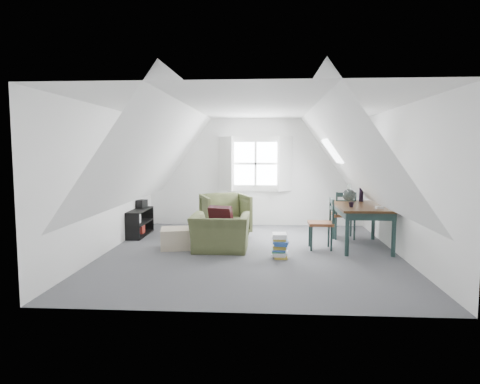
# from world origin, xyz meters

# --- Properties ---
(floor) EXTENTS (5.50, 5.50, 0.00)m
(floor) POSITION_xyz_m (0.00, 0.00, 0.00)
(floor) COLOR #4E4F53
(floor) RESTS_ON ground
(ceiling) EXTENTS (5.50, 5.50, 0.00)m
(ceiling) POSITION_xyz_m (0.00, 0.00, 2.50)
(ceiling) COLOR white
(ceiling) RESTS_ON wall_back
(wall_back) EXTENTS (5.00, 0.00, 5.00)m
(wall_back) POSITION_xyz_m (0.00, 2.75, 1.25)
(wall_back) COLOR white
(wall_back) RESTS_ON ground
(wall_front) EXTENTS (5.00, 0.00, 5.00)m
(wall_front) POSITION_xyz_m (0.00, -2.75, 1.25)
(wall_front) COLOR white
(wall_front) RESTS_ON ground
(wall_left) EXTENTS (0.00, 5.50, 5.50)m
(wall_left) POSITION_xyz_m (-2.50, 0.00, 1.25)
(wall_left) COLOR white
(wall_left) RESTS_ON ground
(wall_right) EXTENTS (0.00, 5.50, 5.50)m
(wall_right) POSITION_xyz_m (2.50, 0.00, 1.25)
(wall_right) COLOR white
(wall_right) RESTS_ON ground
(slope_left) EXTENTS (3.19, 5.50, 4.48)m
(slope_left) POSITION_xyz_m (-1.55, 0.00, 1.78)
(slope_left) COLOR white
(slope_left) RESTS_ON wall_left
(slope_right) EXTENTS (3.19, 5.50, 4.48)m
(slope_right) POSITION_xyz_m (1.55, 0.00, 1.78)
(slope_right) COLOR white
(slope_right) RESTS_ON wall_right
(dormer_window) EXTENTS (1.71, 0.35, 1.30)m
(dormer_window) POSITION_xyz_m (0.00, 2.68, 1.45)
(dormer_window) COLOR white
(dormer_window) RESTS_ON wall_back
(skylight) EXTENTS (0.35, 0.75, 0.47)m
(skylight) POSITION_xyz_m (1.55, 1.30, 1.75)
(skylight) COLOR white
(skylight) RESTS_ON slope_right
(armchair_near) EXTENTS (1.01, 0.89, 0.65)m
(armchair_near) POSITION_xyz_m (-0.54, 0.10, 0.00)
(armchair_near) COLOR #474E2C
(armchair_near) RESTS_ON floor
(armchair_far) EXTENTS (1.19, 1.21, 0.86)m
(armchair_far) POSITION_xyz_m (-0.60, 1.51, 0.00)
(armchair_far) COLOR #474E2C
(armchair_far) RESTS_ON floor
(throw_pillow) EXTENTS (0.47, 0.36, 0.44)m
(throw_pillow) POSITION_xyz_m (-0.54, 0.25, 0.57)
(throw_pillow) COLOR #360E14
(throw_pillow) RESTS_ON armchair_near
(ottoman) EXTENTS (0.64, 0.64, 0.36)m
(ottoman) POSITION_xyz_m (-1.36, 0.25, 0.18)
(ottoman) COLOR tan
(ottoman) RESTS_ON floor
(dining_table) EXTENTS (0.93, 1.54, 0.77)m
(dining_table) POSITION_xyz_m (1.99, 0.56, 0.67)
(dining_table) COLOR black
(dining_table) RESTS_ON floor
(demijohn) EXTENTS (0.24, 0.24, 0.34)m
(demijohn) POSITION_xyz_m (1.84, 1.01, 0.91)
(demijohn) COLOR silver
(demijohn) RESTS_ON dining_table
(vase_twigs) EXTENTS (0.08, 0.09, 0.66)m
(vase_twigs) POSITION_xyz_m (2.09, 1.11, 0.92)
(vase_twigs) COLOR black
(vase_twigs) RESTS_ON dining_table
(cup) EXTENTS (0.12, 0.12, 0.09)m
(cup) POSITION_xyz_m (1.74, 0.26, 0.77)
(cup) COLOR black
(cup) RESTS_ON dining_table
(paper_box) EXTENTS (0.13, 0.10, 0.04)m
(paper_box) POSITION_xyz_m (2.19, 0.11, 0.79)
(paper_box) COLOR white
(paper_box) RESTS_ON dining_table
(dining_chair_far) EXTENTS (0.44, 0.44, 0.95)m
(dining_chair_far) POSITION_xyz_m (1.81, 1.30, 0.49)
(dining_chair_far) COLOR brown
(dining_chair_far) RESTS_ON floor
(dining_chair_near) EXTENTS (0.43, 0.43, 0.91)m
(dining_chair_near) POSITION_xyz_m (1.27, 0.37, 0.48)
(dining_chair_near) COLOR brown
(dining_chair_near) RESTS_ON floor
(media_shelf) EXTENTS (0.35, 1.06, 0.54)m
(media_shelf) POSITION_xyz_m (-2.39, 1.31, 0.25)
(media_shelf) COLOR black
(media_shelf) RESTS_ON floor
(electronics_box) EXTENTS (0.22, 0.26, 0.18)m
(electronics_box) POSITION_xyz_m (-2.39, 1.60, 0.62)
(electronics_box) COLOR black
(electronics_box) RESTS_ON media_shelf
(magazine_stack) EXTENTS (0.30, 0.36, 0.40)m
(magazine_stack) POSITION_xyz_m (0.49, -0.32, 0.20)
(magazine_stack) COLOR #B29933
(magazine_stack) RESTS_ON floor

